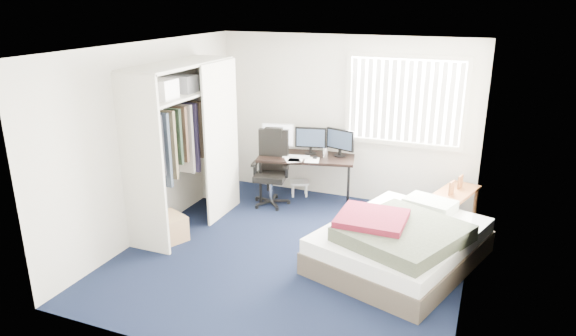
% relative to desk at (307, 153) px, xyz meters
% --- Properties ---
extents(ground, '(4.20, 4.20, 0.00)m').
position_rel_desk_xyz_m(ground, '(0.48, -1.76, -0.75)').
color(ground, black).
rests_on(ground, ground).
extents(room_shell, '(4.20, 4.20, 4.20)m').
position_rel_desk_xyz_m(room_shell, '(0.48, -1.76, 0.76)').
color(room_shell, silver).
rests_on(room_shell, ground).
extents(window_assembly, '(1.72, 0.09, 1.32)m').
position_rel_desk_xyz_m(window_assembly, '(1.38, 0.29, 0.85)').
color(window_assembly, white).
rests_on(window_assembly, ground).
extents(closet, '(0.64, 1.84, 2.22)m').
position_rel_desk_xyz_m(closet, '(-1.20, -1.49, 0.60)').
color(closet, beige).
rests_on(closet, ground).
extents(desk, '(1.56, 0.97, 1.17)m').
position_rel_desk_xyz_m(desk, '(0.00, 0.00, 0.00)').
color(desk, black).
rests_on(desk, ground).
extents(office_chair, '(0.63, 0.63, 1.15)m').
position_rel_desk_xyz_m(office_chair, '(-0.44, -0.34, -0.31)').
color(office_chair, black).
rests_on(office_chair, ground).
extents(footstool, '(0.36, 0.33, 0.23)m').
position_rel_desk_xyz_m(footstool, '(-0.15, 0.09, -0.57)').
color(footstool, white).
rests_on(footstool, ground).
extents(nightstand, '(0.62, 0.88, 0.73)m').
position_rel_desk_xyz_m(nightstand, '(2.22, -0.25, -0.27)').
color(nightstand, brown).
rests_on(nightstand, ground).
extents(bed, '(2.07, 2.39, 0.67)m').
position_rel_desk_xyz_m(bed, '(1.72, -1.52, -0.47)').
color(bed, '#463C32').
rests_on(bed, ground).
extents(pine_box, '(0.54, 0.48, 0.33)m').
position_rel_desk_xyz_m(pine_box, '(-1.17, -1.99, -0.58)').
color(pine_box, '#AC8156').
rests_on(pine_box, ground).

